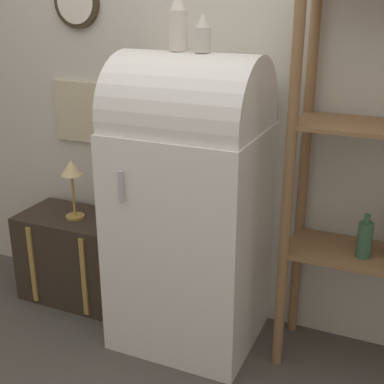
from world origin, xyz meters
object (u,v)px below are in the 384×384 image
(suitcase_trunk, at_px, (77,257))
(refrigerator, at_px, (190,201))
(vase_left, at_px, (178,22))
(vase_center, at_px, (203,34))
(desk_lamp, at_px, (72,175))

(suitcase_trunk, bearing_deg, refrigerator, -5.84)
(refrigerator, relative_size, vase_left, 5.54)
(vase_center, xyz_separation_m, desk_lamp, (-0.84, 0.07, -0.80))
(refrigerator, bearing_deg, vase_center, -7.28)
(vase_left, bearing_deg, desk_lamp, 175.43)
(refrigerator, xyz_separation_m, suitcase_trunk, (-0.79, 0.08, -0.52))
(refrigerator, xyz_separation_m, vase_center, (0.07, -0.01, 0.82))
(vase_center, distance_m, desk_lamp, 1.16)
(vase_center, bearing_deg, vase_left, 173.13)
(suitcase_trunk, distance_m, vase_center, 1.60)
(refrigerator, relative_size, vase_center, 9.10)
(suitcase_trunk, xyz_separation_m, vase_left, (0.73, -0.07, 1.39))
(vase_left, relative_size, vase_center, 1.64)
(suitcase_trunk, distance_m, desk_lamp, 0.54)
(suitcase_trunk, relative_size, vase_center, 3.95)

